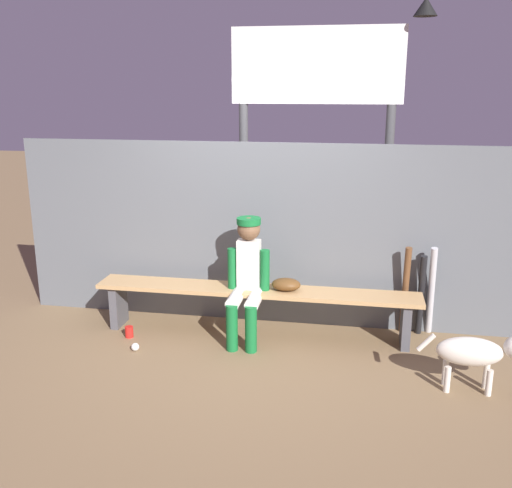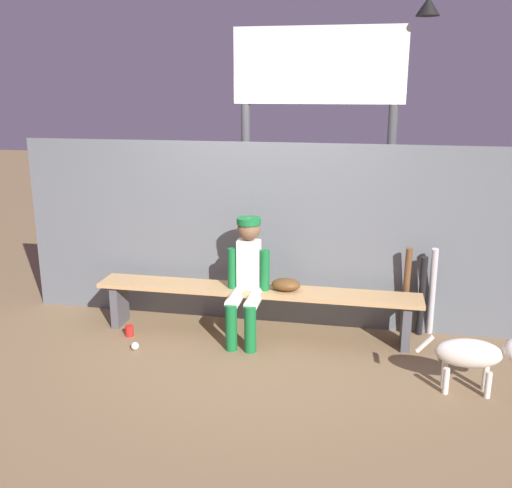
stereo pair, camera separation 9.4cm
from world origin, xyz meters
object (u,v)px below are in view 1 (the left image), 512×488
at_px(dog, 477,353).
at_px(baseball_glove, 286,284).
at_px(cup_on_ground, 129,332).
at_px(dugout_bench, 256,298).
at_px(player_seated, 247,275).
at_px(bat_wood_dark, 405,290).
at_px(bat_aluminum_black, 421,295).
at_px(cup_on_bench, 253,283).
at_px(baseball, 135,347).
at_px(scoreboard, 322,99).
at_px(bat_aluminum_silver, 431,291).

bearing_deg(dog, baseball_glove, 154.90).
xyz_separation_m(cup_on_ground, dog, (3.15, -0.49, 0.28)).
bearing_deg(dugout_bench, player_seated, -121.15).
xyz_separation_m(bat_wood_dark, bat_aluminum_black, (0.15, -0.00, -0.04)).
xyz_separation_m(cup_on_bench, dog, (1.96, -0.75, -0.20)).
relative_size(player_seated, baseball, 16.09).
relative_size(bat_aluminum_black, scoreboard, 0.25).
height_order(baseball, dog, dog).
height_order(baseball_glove, scoreboard, scoreboard).
distance_m(cup_on_bench, scoreboard, 2.18).
bearing_deg(player_seated, cup_on_bench, 67.51).
height_order(bat_wood_dark, bat_aluminum_silver, bat_aluminum_silver).
bearing_deg(bat_aluminum_silver, bat_wood_dark, -177.77).
height_order(player_seated, scoreboard, scoreboard).
bearing_deg(dugout_bench, baseball, -152.12).
height_order(cup_on_ground, cup_on_bench, cup_on_bench).
bearing_deg(scoreboard, baseball, -131.10).
xyz_separation_m(bat_aluminum_silver, cup_on_bench, (-1.71, -0.31, 0.08)).
bearing_deg(bat_aluminum_silver, dog, -76.99).
distance_m(baseball_glove, bat_wood_dark, 1.18).
height_order(baseball_glove, cup_on_ground, baseball_glove).
xyz_separation_m(scoreboard, dog, (1.43, -1.99, -1.92)).
bearing_deg(dugout_bench, scoreboard, 67.61).
relative_size(player_seated, dog, 1.41).
xyz_separation_m(baseball, cup_on_bench, (1.02, 0.54, 0.50)).
bearing_deg(baseball_glove, bat_wood_dark, 14.37).
bearing_deg(bat_aluminum_black, bat_aluminum_silver, 8.32).
bearing_deg(bat_aluminum_silver, cup_on_ground, -168.72).
bearing_deg(baseball, bat_aluminum_silver, 17.41).
relative_size(scoreboard, dog, 3.85).
height_order(player_seated, dog, player_seated).
bearing_deg(dog, scoreboard, 125.58).
distance_m(baseball_glove, dog, 1.82).
distance_m(dugout_bench, baseball_glove, 0.33).
relative_size(cup_on_ground, scoreboard, 0.03).
bearing_deg(cup_on_bench, player_seated, -112.49).
relative_size(bat_aluminum_black, cup_on_ground, 7.50).
height_order(cup_on_ground, scoreboard, scoreboard).
bearing_deg(bat_aluminum_black, bat_wood_dark, 178.39).
bearing_deg(dugout_bench, cup_on_bench, -154.77).
xyz_separation_m(bat_aluminum_black, scoreboard, (-1.08, 0.94, 1.84)).
height_order(scoreboard, dog, scoreboard).
bearing_deg(bat_aluminum_silver, baseball, -162.59).
bearing_deg(cup_on_bench, bat_aluminum_silver, 10.43).
bearing_deg(cup_on_bench, baseball_glove, 2.28).
bearing_deg(baseball, dugout_bench, 27.88).
bearing_deg(bat_wood_dark, player_seated, -164.86).
bearing_deg(player_seated, baseball_glove, 17.54).
xyz_separation_m(bat_aluminum_silver, dog, (0.25, -1.07, -0.12)).
distance_m(bat_aluminum_silver, dog, 1.10).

